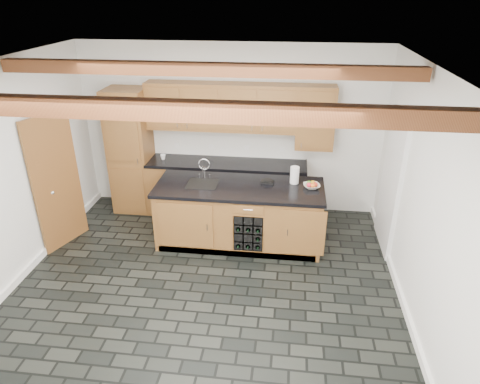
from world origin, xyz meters
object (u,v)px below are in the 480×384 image
object	(u,v)px
fruit_bowl	(312,186)
kitchen_scale	(267,181)
paper_towel	(295,175)
island	(240,215)

from	to	relation	value
fruit_bowl	kitchen_scale	bearing A→B (deg)	172.01
kitchen_scale	paper_towel	bearing A→B (deg)	15.93
island	paper_towel	bearing A→B (deg)	15.70
kitchen_scale	fruit_bowl	bearing A→B (deg)	0.05
island	paper_towel	xyz separation A→B (m)	(0.78, 0.22, 0.59)
paper_towel	fruit_bowl	bearing A→B (deg)	-30.08
paper_towel	kitchen_scale	bearing A→B (deg)	-172.11
kitchen_scale	fruit_bowl	world-z (taller)	fruit_bowl
fruit_bowl	paper_towel	world-z (taller)	paper_towel
island	fruit_bowl	distance (m)	1.15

